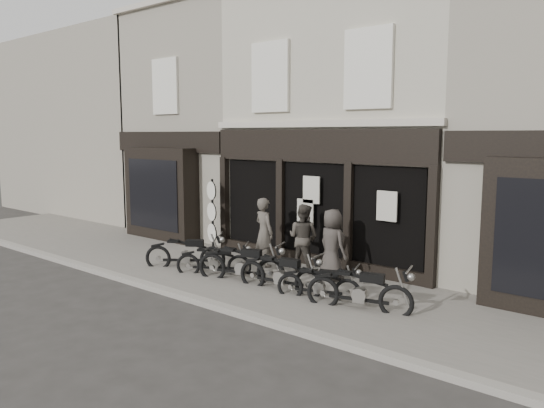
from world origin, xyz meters
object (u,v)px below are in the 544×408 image
Objects in this scene: motorcycle_1 at (215,264)px; motorcycle_3 at (281,277)px; motorcycle_0 at (186,256)px; motorcycle_4 at (320,287)px; man_left at (264,232)px; motorcycle_5 at (360,294)px; man_right at (332,245)px; motorcycle_2 at (242,267)px; man_centre at (303,238)px; advert_sign_post at (212,217)px.

motorcycle_3 is (2.25, -0.01, 0.05)m from motorcycle_1.
motorcycle_0 reaches higher than motorcycle_1.
man_left is (-2.84, 1.40, 0.71)m from motorcycle_4.
man_left reaches higher than motorcycle_0.
motorcycle_4 is at bearing 160.45° from motorcycle_5.
man_right is (0.44, 1.52, 0.59)m from motorcycle_3.
man_right is (1.69, 1.51, 0.57)m from motorcycle_2.
motorcycle_3 is 1.21× the size of motorcycle_4.
motorcycle_1 is 0.94× the size of motorcycle_4.
motorcycle_0 reaches higher than motorcycle_4.
man_right is at bearing 122.96° from motorcycle_5.
motorcycle_2 is 1.26× the size of man_right.
man_left reaches higher than man_right.
motorcycle_3 is 1.18× the size of man_left.
motorcycle_3 is 1.25× the size of man_centre.
man_left is at bearing 132.91° from motorcycle_3.
man_right is 4.88m from advert_sign_post.
motorcycle_0 is 1.04× the size of motorcycle_4.
man_left is at bearing 90.28° from motorcycle_2.
man_centre is at bearing 51.70° from motorcycle_2.
motorcycle_3 is at bearing 93.16° from man_right.
motorcycle_3 is (3.36, -0.00, 0.00)m from motorcycle_0.
motorcycle_2 is at bearing 65.69° from man_centre.
motorcycle_2 is 0.95× the size of advert_sign_post.
motorcycle_3 is at bearing 163.86° from motorcycle_4.
motorcycle_0 is 3.36m from motorcycle_3.
motorcycle_2 is at bearing 161.82° from motorcycle_4.
man_left is (-1.77, 1.46, 0.65)m from motorcycle_3.
motorcycle_1 is 0.74× the size of advert_sign_post.
motorcycle_1 is 0.78× the size of motorcycle_2.
motorcycle_0 is 1.08× the size of man_right.
motorcycle_4 is 0.98× the size of man_left.
man_right is (-0.63, 1.45, 0.65)m from motorcycle_4.
man_left is 0.81× the size of advert_sign_post.
motorcycle_1 is at bearing 161.30° from motorcycle_4.
man_right reaches higher than motorcycle_3.
motorcycle_2 reaches higher than motorcycle_0.
man_centre is at bearing -2.61° from motorcycle_0.
advert_sign_post is at bearing 4.50° from man_left.
man_right is at bearing 11.29° from advert_sign_post.
motorcycle_3 is 1.07m from motorcycle_4.
advert_sign_post is (-2.16, 2.00, 0.77)m from motorcycle_1.
motorcycle_4 is 0.79× the size of advert_sign_post.
man_centre is (-2.80, 1.78, 0.58)m from motorcycle_5.
motorcycle_1 is 1.68m from man_left.
motorcycle_0 is 4.13m from man_right.
motorcycle_2 is at bearing -34.09° from motorcycle_1.
man_centre is at bearing 13.33° from advert_sign_post.
motorcycle_4 is (4.43, 0.06, -0.06)m from motorcycle_0.
advert_sign_post reaches higher than motorcycle_4.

